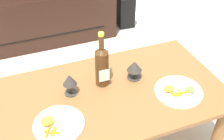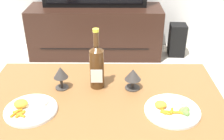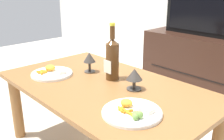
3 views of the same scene
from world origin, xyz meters
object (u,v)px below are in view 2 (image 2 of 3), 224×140
at_px(goblet_right, 133,76).
at_px(dinner_plate_left, 30,109).
at_px(floor_speaker, 177,40).
at_px(dining_table, 103,108).
at_px(tv_stand, 96,32).
at_px(wine_bottle, 97,65).
at_px(goblet_left, 61,74).
at_px(dinner_plate_right, 173,110).

xyz_separation_m(goblet_right, dinner_plate_left, (-0.50, -0.20, -0.07)).
relative_size(floor_speaker, dinner_plate_left, 1.33).
distance_m(dining_table, floor_speaker, 1.65).
bearing_deg(tv_stand, wine_bottle, -85.93).
distance_m(tv_stand, dinner_plate_left, 1.64).
height_order(goblet_left, dinner_plate_left, goblet_left).
relative_size(goblet_right, dinner_plate_right, 0.44).
relative_size(wine_bottle, goblet_right, 2.85).
relative_size(dining_table, dinner_plate_left, 4.93).
bearing_deg(floor_speaker, goblet_right, -108.91).
bearing_deg(floor_speaker, dinner_plate_left, -120.63).
bearing_deg(dining_table, dinner_plate_left, -159.00).
distance_m(goblet_right, dinner_plate_right, 0.28).
bearing_deg(dining_table, goblet_left, 161.65).
height_order(floor_speaker, dinner_plate_left, dinner_plate_left).
bearing_deg(goblet_right, floor_speaker, 68.35).
bearing_deg(dinner_plate_right, tv_stand, 106.16).
xyz_separation_m(goblet_right, dinner_plate_right, (0.18, -0.21, -0.07)).
distance_m(goblet_left, goblet_right, 0.38).
bearing_deg(wine_bottle, dining_table, -71.22).
distance_m(goblet_left, dinner_plate_left, 0.25).
height_order(tv_stand, dinner_plate_left, dinner_plate_left).
relative_size(goblet_left, goblet_right, 1.10).
xyz_separation_m(floor_speaker, goblet_right, (-0.55, -1.39, 0.38)).
bearing_deg(tv_stand, floor_speaker, -0.78).
relative_size(dining_table, goblet_left, 9.64).
bearing_deg(dinner_plate_right, dining_table, 158.54).
bearing_deg(dinner_plate_left, goblet_left, 59.97).
relative_size(dining_table, tv_stand, 0.94).
bearing_deg(wine_bottle, goblet_right, -5.68).
distance_m(floor_speaker, dinner_plate_right, 1.67).
distance_m(wine_bottle, goblet_right, 0.20).
height_order(wine_bottle, dinner_plate_right, wine_bottle).
bearing_deg(dining_table, wine_bottle, 108.78).
distance_m(dining_table, goblet_right, 0.23).
bearing_deg(wine_bottle, dinner_plate_right, -31.42).
bearing_deg(dinner_plate_right, wine_bottle, 148.58).
xyz_separation_m(dining_table, dinner_plate_right, (0.34, -0.13, 0.09)).
xyz_separation_m(dining_table, dinner_plate_left, (-0.34, -0.13, 0.09)).
bearing_deg(dinner_plate_right, dinner_plate_left, 179.84).
height_order(dining_table, dinner_plate_right, dinner_plate_right).
relative_size(dinner_plate_left, dinner_plate_right, 0.95).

